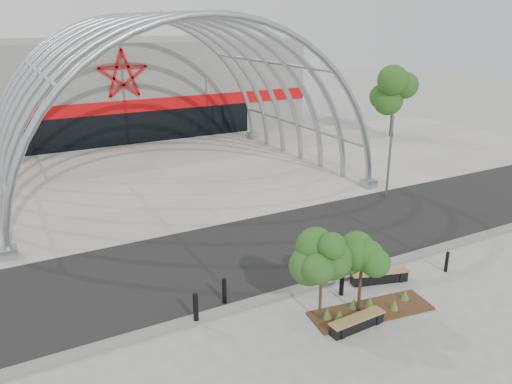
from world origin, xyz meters
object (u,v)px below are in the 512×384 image
at_px(street_tree_0, 322,259).
at_px(bollard_2, 342,282).
at_px(street_tree_1, 363,251).
at_px(bench_1, 379,277).
at_px(bench_0, 357,323).
at_px(signal_pole, 390,155).

height_order(street_tree_0, bollard_2, street_tree_0).
relative_size(street_tree_1, bench_1, 1.40).
relative_size(street_tree_1, bench_0, 1.56).
height_order(signal_pole, bench_1, signal_pole).
xyz_separation_m(street_tree_1, bench_0, (-0.68, -0.75, -2.17)).
relative_size(signal_pole, street_tree_0, 1.49).
distance_m(street_tree_0, bench_0, 2.48).
xyz_separation_m(signal_pole, street_tree_0, (-10.68, -8.42, -0.19)).
distance_m(signal_pole, street_tree_1, 12.65).
bearing_deg(bench_1, signal_pole, 46.14).
xyz_separation_m(signal_pole, bollard_2, (-8.99, -7.45, -1.98)).
bearing_deg(bench_0, bollard_2, 65.95).
distance_m(street_tree_1, bollard_2, 2.22).
bearing_deg(bollard_2, signal_pole, 39.63).
height_order(bench_1, bollard_2, bollard_2).
distance_m(street_tree_0, street_tree_1, 1.50).
height_order(street_tree_1, bench_0, street_tree_1).
distance_m(bench_0, bench_1, 3.45).
relative_size(bench_0, bollard_2, 1.95).
bearing_deg(street_tree_0, bench_1, 16.02).
xyz_separation_m(signal_pole, bench_0, (-9.88, -9.43, -2.31)).
relative_size(street_tree_0, bollard_2, 2.98).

